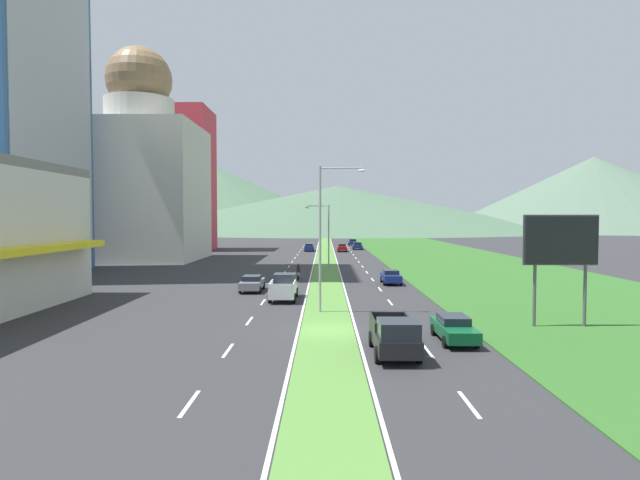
# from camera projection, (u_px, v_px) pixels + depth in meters

# --- Properties ---
(ground_plane) EXTENTS (600.00, 600.00, 0.00)m
(ground_plane) POSITION_uv_depth(u_px,v_px,m) (327.00, 331.00, 31.51)
(ground_plane) COLOR #2D2D30
(grass_median) EXTENTS (3.20, 240.00, 0.06)m
(grass_median) POSITION_uv_depth(u_px,v_px,m) (325.00, 256.00, 91.45)
(grass_median) COLOR #518438
(grass_median) RESTS_ON ground_plane
(grass_verge_right) EXTENTS (24.00, 240.00, 0.06)m
(grass_verge_right) POSITION_uv_depth(u_px,v_px,m) (444.00, 256.00, 91.28)
(grass_verge_right) COLOR #2D6023
(grass_verge_right) RESTS_ON ground_plane
(lane_dash_left_1) EXTENTS (0.16, 2.80, 0.01)m
(lane_dash_left_1) POSITION_uv_depth(u_px,v_px,m) (190.00, 403.00, 19.23)
(lane_dash_left_1) COLOR silver
(lane_dash_left_1) RESTS_ON ground_plane
(lane_dash_left_2) EXTENTS (0.16, 2.80, 0.01)m
(lane_dash_left_2) POSITION_uv_depth(u_px,v_px,m) (228.00, 350.00, 26.89)
(lane_dash_left_2) COLOR silver
(lane_dash_left_2) RESTS_ON ground_plane
(lane_dash_left_3) EXTENTS (0.16, 2.80, 0.01)m
(lane_dash_left_3) POSITION_uv_depth(u_px,v_px,m) (249.00, 321.00, 34.55)
(lane_dash_left_3) COLOR silver
(lane_dash_left_3) RESTS_ON ground_plane
(lane_dash_left_4) EXTENTS (0.16, 2.80, 0.01)m
(lane_dash_left_4) POSITION_uv_depth(u_px,v_px,m) (263.00, 302.00, 42.20)
(lane_dash_left_4) COLOR silver
(lane_dash_left_4) RESTS_ON ground_plane
(lane_dash_left_5) EXTENTS (0.16, 2.80, 0.01)m
(lane_dash_left_5) POSITION_uv_depth(u_px,v_px,m) (272.00, 289.00, 49.86)
(lane_dash_left_5) COLOR silver
(lane_dash_left_5) RESTS_ON ground_plane
(lane_dash_left_6) EXTENTS (0.16, 2.80, 0.01)m
(lane_dash_left_6) POSITION_uv_depth(u_px,v_px,m) (279.00, 280.00, 57.52)
(lane_dash_left_6) COLOR silver
(lane_dash_left_6) RESTS_ON ground_plane
(lane_dash_left_7) EXTENTS (0.16, 2.80, 0.01)m
(lane_dash_left_7) POSITION_uv_depth(u_px,v_px,m) (285.00, 272.00, 65.18)
(lane_dash_left_7) COLOR silver
(lane_dash_left_7) RESTS_ON ground_plane
(lane_dash_left_8) EXTENTS (0.16, 2.80, 0.01)m
(lane_dash_left_8) POSITION_uv_depth(u_px,v_px,m) (289.00, 266.00, 72.84)
(lane_dash_left_8) COLOR silver
(lane_dash_left_8) RESTS_ON ground_plane
(lane_dash_left_9) EXTENTS (0.16, 2.80, 0.01)m
(lane_dash_left_9) POSITION_uv_depth(u_px,v_px,m) (292.00, 262.00, 80.50)
(lane_dash_left_9) COLOR silver
(lane_dash_left_9) RESTS_ON ground_plane
(lane_dash_left_10) EXTENTS (0.16, 2.80, 0.01)m
(lane_dash_left_10) POSITION_uv_depth(u_px,v_px,m) (295.00, 258.00, 88.16)
(lane_dash_left_10) COLOR silver
(lane_dash_left_10) RESTS_ON ground_plane
(lane_dash_left_11) EXTENTS (0.16, 2.80, 0.01)m
(lane_dash_left_11) POSITION_uv_depth(u_px,v_px,m) (297.00, 255.00, 95.82)
(lane_dash_left_11) COLOR silver
(lane_dash_left_11) RESTS_ON ground_plane
(lane_dash_left_12) EXTENTS (0.16, 2.80, 0.01)m
(lane_dash_left_12) POSITION_uv_depth(u_px,v_px,m) (299.00, 252.00, 103.47)
(lane_dash_left_12) COLOR silver
(lane_dash_left_12) RESTS_ON ground_plane
(lane_dash_left_13) EXTENTS (0.16, 2.80, 0.01)m
(lane_dash_left_13) POSITION_uv_depth(u_px,v_px,m) (301.00, 250.00, 111.13)
(lane_dash_left_13) COLOR silver
(lane_dash_left_13) RESTS_ON ground_plane
(lane_dash_left_14) EXTENTS (0.16, 2.80, 0.01)m
(lane_dash_left_14) POSITION_uv_depth(u_px,v_px,m) (303.00, 247.00, 118.79)
(lane_dash_left_14) COLOR silver
(lane_dash_left_14) RESTS_ON ground_plane
(lane_dash_left_15) EXTENTS (0.16, 2.80, 0.01)m
(lane_dash_left_15) POSITION_uv_depth(u_px,v_px,m) (304.00, 246.00, 126.45)
(lane_dash_left_15) COLOR silver
(lane_dash_left_15) RESTS_ON ground_plane
(lane_dash_right_1) EXTENTS (0.16, 2.80, 0.01)m
(lane_dash_right_1) POSITION_uv_depth(u_px,v_px,m) (469.00, 404.00, 19.14)
(lane_dash_right_1) COLOR silver
(lane_dash_right_1) RESTS_ON ground_plane
(lane_dash_right_2) EXTENTS (0.16, 2.80, 0.01)m
(lane_dash_right_2) POSITION_uv_depth(u_px,v_px,m) (428.00, 351.00, 26.80)
(lane_dash_right_2) COLOR silver
(lane_dash_right_2) RESTS_ON ground_plane
(lane_dash_right_3) EXTENTS (0.16, 2.80, 0.01)m
(lane_dash_right_3) POSITION_uv_depth(u_px,v_px,m) (405.00, 321.00, 34.46)
(lane_dash_right_3) COLOR silver
(lane_dash_right_3) RESTS_ON ground_plane
(lane_dash_right_4) EXTENTS (0.16, 2.80, 0.01)m
(lane_dash_right_4) POSITION_uv_depth(u_px,v_px,m) (390.00, 302.00, 42.12)
(lane_dash_right_4) COLOR silver
(lane_dash_right_4) RESTS_ON ground_plane
(lane_dash_right_5) EXTENTS (0.16, 2.80, 0.01)m
(lane_dash_right_5) POSITION_uv_depth(u_px,v_px,m) (380.00, 289.00, 49.78)
(lane_dash_right_5) COLOR silver
(lane_dash_right_5) RESTS_ON ground_plane
(lane_dash_right_6) EXTENTS (0.16, 2.80, 0.01)m
(lane_dash_right_6) POSITION_uv_depth(u_px,v_px,m) (373.00, 280.00, 57.44)
(lane_dash_right_6) COLOR silver
(lane_dash_right_6) RESTS_ON ground_plane
(lane_dash_right_7) EXTENTS (0.16, 2.80, 0.01)m
(lane_dash_right_7) POSITION_uv_depth(u_px,v_px,m) (367.00, 272.00, 65.09)
(lane_dash_right_7) COLOR silver
(lane_dash_right_7) RESTS_ON ground_plane
(lane_dash_right_8) EXTENTS (0.16, 2.80, 0.01)m
(lane_dash_right_8) POSITION_uv_depth(u_px,v_px,m) (362.00, 267.00, 72.75)
(lane_dash_right_8) COLOR silver
(lane_dash_right_8) RESTS_ON ground_plane
(lane_dash_right_9) EXTENTS (0.16, 2.80, 0.01)m
(lane_dash_right_9) POSITION_uv_depth(u_px,v_px,m) (359.00, 262.00, 80.41)
(lane_dash_right_9) COLOR silver
(lane_dash_right_9) RESTS_ON ground_plane
(lane_dash_right_10) EXTENTS (0.16, 2.80, 0.01)m
(lane_dash_right_10) POSITION_uv_depth(u_px,v_px,m) (356.00, 258.00, 88.07)
(lane_dash_right_10) COLOR silver
(lane_dash_right_10) RESTS_ON ground_plane
(lane_dash_right_11) EXTENTS (0.16, 2.80, 0.01)m
(lane_dash_right_11) POSITION_uv_depth(u_px,v_px,m) (353.00, 255.00, 95.73)
(lane_dash_right_11) COLOR silver
(lane_dash_right_11) RESTS_ON ground_plane
(lane_dash_right_12) EXTENTS (0.16, 2.80, 0.01)m
(lane_dash_right_12) POSITION_uv_depth(u_px,v_px,m) (351.00, 252.00, 103.39)
(lane_dash_right_12) COLOR silver
(lane_dash_right_12) RESTS_ON ground_plane
(lane_dash_right_13) EXTENTS (0.16, 2.80, 0.01)m
(lane_dash_right_13) POSITION_uv_depth(u_px,v_px,m) (349.00, 250.00, 111.05)
(lane_dash_right_13) COLOR silver
(lane_dash_right_13) RESTS_ON ground_plane
(lane_dash_right_14) EXTENTS (0.16, 2.80, 0.01)m
(lane_dash_right_14) POSITION_uv_depth(u_px,v_px,m) (348.00, 248.00, 118.71)
(lane_dash_right_14) COLOR silver
(lane_dash_right_14) RESTS_ON ground_plane
(lane_dash_right_15) EXTENTS (0.16, 2.80, 0.01)m
(lane_dash_right_15) POSITION_uv_depth(u_px,v_px,m) (346.00, 246.00, 126.36)
(lane_dash_right_15) COLOR silver
(lane_dash_right_15) RESTS_ON ground_plane
(edge_line_median_left) EXTENTS (0.16, 240.00, 0.01)m
(edge_line_median_left) POSITION_uv_depth(u_px,v_px,m) (315.00, 256.00, 91.47)
(edge_line_median_left) COLOR silver
(edge_line_median_left) RESTS_ON ground_plane
(edge_line_median_right) EXTENTS (0.16, 240.00, 0.01)m
(edge_line_median_right) POSITION_uv_depth(u_px,v_px,m) (335.00, 256.00, 91.44)
(edge_line_median_right) COLOR silver
(edge_line_median_right) RESTS_ON ground_plane
(domed_building) EXTENTS (18.63, 18.63, 33.82)m
(domed_building) POSITION_uv_depth(u_px,v_px,m) (140.00, 175.00, 84.15)
(domed_building) COLOR beige
(domed_building) RESTS_ON ground_plane
(midrise_colored) EXTENTS (13.16, 13.16, 29.13)m
(midrise_colored) POSITION_uv_depth(u_px,v_px,m) (179.00, 180.00, 108.91)
(midrise_colored) COLOR #D83847
(midrise_colored) RESTS_ON ground_plane
(hill_far_left) EXTENTS (175.08, 175.08, 37.64)m
(hill_far_left) POSITION_uv_depth(u_px,v_px,m) (214.00, 198.00, 321.59)
(hill_far_left) COLOR #47664C
(hill_far_left) RESTS_ON ground_plane
(hill_far_center) EXTENTS (230.52, 230.52, 23.74)m
(hill_far_center) POSITION_uv_depth(u_px,v_px,m) (337.00, 208.00, 283.94)
(hill_far_center) COLOR #47664C
(hill_far_center) RESTS_ON ground_plane
(hill_far_right) EXTENTS (155.92, 155.92, 37.68)m
(hill_far_right) POSITION_uv_depth(u_px,v_px,m) (593.00, 194.00, 268.18)
(hill_far_right) COLOR #516B56
(hill_far_right) RESTS_ON ground_plane
(street_lamp_near) EXTENTS (3.31, 0.50, 10.43)m
(street_lamp_near) POSITION_uv_depth(u_px,v_px,m) (325.00, 229.00, 37.31)
(street_lamp_near) COLOR #99999E
(street_lamp_near) RESTS_ON ground_plane
(street_lamp_mid) EXTENTS (3.13, 0.33, 8.43)m
(street_lamp_mid) POSITION_uv_depth(u_px,v_px,m) (326.00, 232.00, 67.96)
(street_lamp_mid) COLOR #99999E
(street_lamp_mid) RESTS_ON ground_plane
(billboard_roadside) EXTENTS (4.64, 0.28, 6.98)m
(billboard_roadside) POSITION_uv_depth(u_px,v_px,m) (561.00, 245.00, 32.37)
(billboard_roadside) COLOR #4C4C51
(billboard_roadside) RESTS_ON ground_plane
(car_0) EXTENTS (1.87, 4.76, 1.40)m
(car_0) POSITION_uv_depth(u_px,v_px,m) (454.00, 328.00, 28.90)
(car_0) COLOR #0C5128
(car_0) RESTS_ON ground_plane
(car_1) EXTENTS (2.03, 4.09, 1.54)m
(car_1) POSITION_uv_depth(u_px,v_px,m) (357.00, 246.00, 111.71)
(car_1) COLOR navy
(car_1) RESTS_ON ground_plane
(car_2) EXTENTS (1.89, 4.28, 1.43)m
(car_2) POSITION_uv_depth(u_px,v_px,m) (391.00, 277.00, 53.79)
(car_2) COLOR navy
(car_2) RESTS_ON ground_plane
(car_3) EXTENTS (1.88, 4.18, 1.57)m
(car_3) POSITION_uv_depth(u_px,v_px,m) (342.00, 248.00, 104.30)
(car_3) COLOR maroon
(car_3) RESTS_ON ground_plane
(car_4) EXTENTS (1.91, 4.68, 1.54)m
(car_4) POSITION_uv_depth(u_px,v_px,m) (309.00, 247.00, 105.90)
(car_4) COLOR navy
(car_4) RESTS_ON ground_plane
(car_5) EXTENTS (1.99, 4.69, 1.46)m
(car_5) POSITION_uv_depth(u_px,v_px,m) (252.00, 283.00, 48.47)
(car_5) COLOR slate
(car_5) RESTS_ON ground_plane
(car_6) EXTENTS (2.00, 4.74, 1.50)m
(car_6) POSITION_uv_depth(u_px,v_px,m) (353.00, 242.00, 128.80)
(car_6) COLOR navy
(car_6) RESTS_ON ground_plane
(pickup_truck_0) EXTENTS (2.18, 5.40, 2.00)m
(pickup_truck_0) POSITION_uv_depth(u_px,v_px,m) (284.00, 287.00, 43.72)
(pickup_truck_0) COLOR silver
(pickup_truck_0) RESTS_ON ground_plane
(pickup_truck_1) EXTENTS (2.18, 5.40, 2.00)m
(pickup_truck_1) POSITION_uv_depth(u_px,v_px,m) (395.00, 336.00, 25.80)
(pickup_truck_1) COLOR black
(pickup_truck_1) RESTS_ON ground_plane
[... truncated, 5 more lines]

